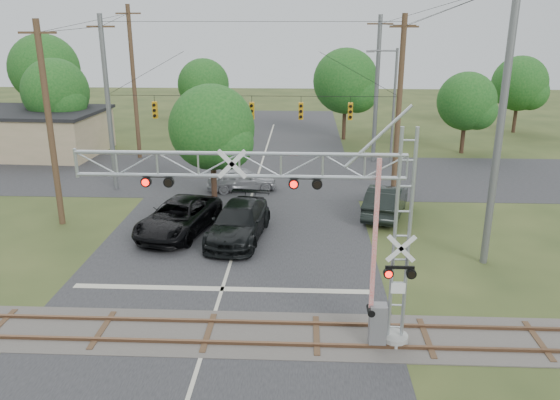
{
  "coord_description": "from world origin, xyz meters",
  "views": [
    {
      "loc": [
        3.46,
        -15.51,
        11.0
      ],
      "look_at": [
        2.41,
        7.5,
        3.45
      ],
      "focal_mm": 35.0,
      "sensor_mm": 36.0,
      "label": 1
    }
  ],
  "objects_px": {
    "commercial_building": "(8,132)",
    "pickup_black": "(179,217)",
    "streetlight": "(392,101)",
    "traffic_signal_span": "(266,107)",
    "car_dark": "(239,222)",
    "sedan_silver": "(242,179)",
    "crossing_gantry": "(302,215)"
  },
  "relations": [
    {
      "from": "pickup_black",
      "to": "car_dark",
      "type": "height_order",
      "value": "car_dark"
    },
    {
      "from": "car_dark",
      "to": "commercial_building",
      "type": "bearing_deg",
      "value": 146.6
    },
    {
      "from": "pickup_black",
      "to": "streetlight",
      "type": "height_order",
      "value": "streetlight"
    },
    {
      "from": "car_dark",
      "to": "sedan_silver",
      "type": "xyz_separation_m",
      "value": [
        -0.84,
        8.68,
        -0.12
      ]
    },
    {
      "from": "car_dark",
      "to": "crossing_gantry",
      "type": "bearing_deg",
      "value": -64.18
    },
    {
      "from": "streetlight",
      "to": "pickup_black",
      "type": "bearing_deg",
      "value": -131.27
    },
    {
      "from": "car_dark",
      "to": "pickup_black",
      "type": "bearing_deg",
      "value": 175.51
    },
    {
      "from": "traffic_signal_span",
      "to": "streetlight",
      "type": "relative_size",
      "value": 2.12
    },
    {
      "from": "traffic_signal_span",
      "to": "car_dark",
      "type": "bearing_deg",
      "value": -95.85
    },
    {
      "from": "traffic_signal_span",
      "to": "pickup_black",
      "type": "relative_size",
      "value": 3.01
    },
    {
      "from": "traffic_signal_span",
      "to": "pickup_black",
      "type": "distance_m",
      "value": 10.23
    },
    {
      "from": "traffic_signal_span",
      "to": "sedan_silver",
      "type": "bearing_deg",
      "value": 178.07
    },
    {
      "from": "traffic_signal_span",
      "to": "car_dark",
      "type": "height_order",
      "value": "traffic_signal_span"
    },
    {
      "from": "crossing_gantry",
      "to": "streetlight",
      "type": "xyz_separation_m",
      "value": [
        6.77,
        25.82,
        0.25
      ]
    },
    {
      "from": "crossing_gantry",
      "to": "sedan_silver",
      "type": "relative_size",
      "value": 2.42
    },
    {
      "from": "sedan_silver",
      "to": "pickup_black",
      "type": "bearing_deg",
      "value": 150.88
    },
    {
      "from": "commercial_building",
      "to": "streetlight",
      "type": "bearing_deg",
      "value": -2.07
    },
    {
      "from": "crossing_gantry",
      "to": "pickup_black",
      "type": "relative_size",
      "value": 1.78
    },
    {
      "from": "traffic_signal_span",
      "to": "car_dark",
      "type": "xyz_separation_m",
      "value": [
        -0.88,
        -8.62,
        -4.79
      ]
    },
    {
      "from": "car_dark",
      "to": "streetlight",
      "type": "xyz_separation_m",
      "value": [
        10.14,
        16.07,
        4.17
      ]
    },
    {
      "from": "pickup_black",
      "to": "sedan_silver",
      "type": "xyz_separation_m",
      "value": [
        2.53,
        8.01,
        -0.09
      ]
    },
    {
      "from": "commercial_building",
      "to": "traffic_signal_span",
      "type": "bearing_deg",
      "value": -20.96
    },
    {
      "from": "crossing_gantry",
      "to": "commercial_building",
      "type": "height_order",
      "value": "crossing_gantry"
    },
    {
      "from": "pickup_black",
      "to": "sedan_silver",
      "type": "height_order",
      "value": "pickup_black"
    },
    {
      "from": "car_dark",
      "to": "traffic_signal_span",
      "type": "bearing_deg",
      "value": 90.9
    },
    {
      "from": "crossing_gantry",
      "to": "car_dark",
      "type": "relative_size",
      "value": 1.8
    },
    {
      "from": "pickup_black",
      "to": "streetlight",
      "type": "distance_m",
      "value": 20.92
    },
    {
      "from": "traffic_signal_span",
      "to": "commercial_building",
      "type": "relative_size",
      "value": 1.16
    },
    {
      "from": "traffic_signal_span",
      "to": "streetlight",
      "type": "distance_m",
      "value": 11.9
    },
    {
      "from": "commercial_building",
      "to": "pickup_black",
      "type": "bearing_deg",
      "value": -40.99
    },
    {
      "from": "sedan_silver",
      "to": "streetlight",
      "type": "height_order",
      "value": "streetlight"
    },
    {
      "from": "streetlight",
      "to": "traffic_signal_span",
      "type": "bearing_deg",
      "value": -141.18
    }
  ]
}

